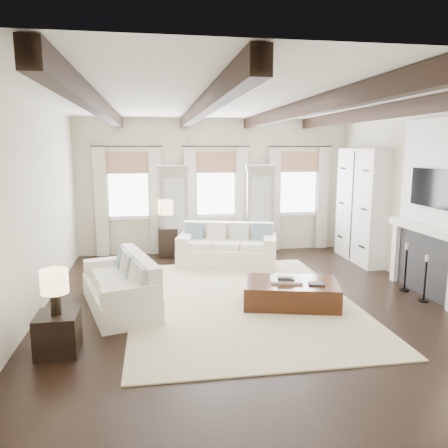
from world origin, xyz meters
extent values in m
plane|color=black|center=(0.00, 0.00, 0.00)|extent=(7.50, 7.50, 0.00)
cube|color=beige|center=(0.00, 3.75, 1.60)|extent=(6.50, 0.04, 3.20)
cube|color=beige|center=(0.00, -3.75, 1.60)|extent=(6.50, 0.04, 3.20)
cube|color=beige|center=(-3.25, 0.00, 1.60)|extent=(0.04, 7.50, 3.20)
cube|color=beige|center=(3.25, 0.00, 1.60)|extent=(0.04, 7.50, 3.20)
cube|color=white|center=(0.00, 0.00, 3.20)|extent=(6.50, 7.50, 0.04)
cube|color=black|center=(-2.20, 0.00, 3.08)|extent=(0.16, 7.40, 0.22)
cube|color=black|center=(-0.75, 0.00, 3.08)|extent=(0.16, 7.40, 0.22)
cube|color=black|center=(0.75, 0.00, 3.08)|extent=(0.16, 7.40, 0.22)
cube|color=black|center=(2.20, 0.00, 3.08)|extent=(0.16, 7.40, 0.22)
cube|color=white|center=(-2.05, 3.72, 1.65)|extent=(0.90, 0.03, 1.45)
cube|color=#A27454|center=(-2.05, 3.66, 2.18)|extent=(0.94, 0.04, 0.50)
cube|color=beige|center=(-2.67, 3.62, 1.27)|extent=(0.28, 0.08, 2.50)
cube|color=beige|center=(-1.43, 3.62, 1.27)|extent=(0.28, 0.08, 2.50)
cylinder|color=black|center=(-2.05, 3.61, 2.55)|extent=(1.60, 0.02, 0.02)
cube|color=white|center=(0.00, 3.72, 1.65)|extent=(0.90, 0.03, 1.45)
cube|color=#A27454|center=(0.00, 3.66, 2.18)|extent=(0.94, 0.04, 0.50)
cube|color=beige|center=(-0.62, 3.62, 1.27)|extent=(0.28, 0.08, 2.50)
cube|color=beige|center=(0.62, 3.62, 1.27)|extent=(0.28, 0.08, 2.50)
cylinder|color=black|center=(0.00, 3.61, 2.55)|extent=(1.60, 0.02, 0.02)
cube|color=white|center=(2.05, 3.72, 1.65)|extent=(0.90, 0.03, 1.45)
cube|color=#A27454|center=(2.05, 3.66, 2.18)|extent=(0.94, 0.04, 0.50)
cube|color=beige|center=(1.43, 3.62, 1.27)|extent=(0.28, 0.08, 2.50)
cube|color=beige|center=(2.67, 3.62, 1.27)|extent=(0.28, 0.08, 2.50)
cylinder|color=black|center=(2.05, 3.61, 2.55)|extent=(1.60, 0.02, 0.02)
cube|color=#9D9589|center=(-1.02, 3.53, 1.00)|extent=(0.64, 0.38, 2.00)
cube|color=#B2B7BA|center=(-1.02, 3.33, 1.15)|extent=(0.48, 0.02, 1.40)
cube|color=#9D9589|center=(-1.02, 3.53, 2.06)|extent=(0.70, 0.42, 0.12)
cube|color=#9D9589|center=(1.02, 3.53, 1.00)|extent=(0.64, 0.38, 2.00)
cube|color=#B2B7BA|center=(1.02, 3.33, 1.15)|extent=(0.48, 0.02, 1.40)
cube|color=#9D9589|center=(1.02, 3.53, 2.06)|extent=(0.70, 0.42, 0.12)
cube|color=#242427|center=(3.16, 0.00, 0.55)|extent=(0.18, 1.50, 1.10)
cube|color=black|center=(3.13, 0.00, 0.40)|extent=(0.10, 0.90, 0.70)
cube|color=white|center=(3.12, 0.82, 0.55)|extent=(0.26, 0.14, 1.10)
cube|color=white|center=(3.09, 0.00, 1.16)|extent=(0.32, 1.90, 0.12)
cube|color=white|center=(3.20, 0.00, 2.10)|extent=(0.10, 1.90, 1.80)
cube|color=black|center=(3.13, 0.00, 1.85)|extent=(0.07, 1.10, 0.64)
cube|color=silver|center=(3.05, 2.35, 1.25)|extent=(0.40, 1.70, 2.50)
cube|color=black|center=(2.84, 2.35, 1.25)|extent=(0.01, 0.02, 2.40)
cube|color=beige|center=(-0.08, 0.16, 0.01)|extent=(3.58, 4.82, 0.02)
cube|color=white|center=(0.06, 2.42, 0.20)|extent=(2.26, 1.46, 0.40)
cube|color=white|center=(0.15, 2.77, 0.65)|extent=(1.97, 0.73, 0.50)
cube|color=white|center=(-0.82, 2.66, 0.53)|extent=(0.48, 0.93, 0.26)
cube|color=white|center=(0.94, 2.18, 0.53)|extent=(0.48, 0.93, 0.26)
cube|color=white|center=(-0.51, 2.52, 0.47)|extent=(0.69, 0.72, 0.14)
cube|color=white|center=(0.04, 2.37, 0.47)|extent=(0.69, 0.72, 0.14)
cube|color=white|center=(0.60, 2.22, 0.47)|extent=(0.69, 0.72, 0.14)
cube|color=slate|center=(-0.61, 2.80, 0.68)|extent=(0.46, 0.32, 0.43)
cube|color=silver|center=(-0.13, 2.67, 0.68)|extent=(0.46, 0.32, 0.43)
cube|color=silver|center=(0.35, 2.54, 0.68)|extent=(0.46, 0.32, 0.43)
cube|color=slate|center=(0.83, 2.41, 0.68)|extent=(0.46, 0.32, 0.43)
cube|color=white|center=(-2.05, 0.15, 0.19)|extent=(1.37, 2.11, 0.37)
cube|color=white|center=(-1.72, 0.24, 0.60)|extent=(0.69, 1.84, 0.46)
cube|color=white|center=(-2.27, 0.97, 0.49)|extent=(0.87, 0.45, 0.24)
cube|color=white|center=(-1.82, -0.67, 0.49)|extent=(0.87, 0.45, 0.24)
cube|color=white|center=(-2.24, 0.66, 0.44)|extent=(0.67, 0.65, 0.13)
cube|color=white|center=(-2.09, 0.14, 0.44)|extent=(0.67, 0.65, 0.13)
cube|color=white|center=(-1.95, -0.38, 0.44)|extent=(0.67, 0.65, 0.13)
cube|color=slate|center=(-2.06, 0.87, 0.63)|extent=(0.30, 0.43, 0.41)
cube|color=silver|center=(-1.98, 0.60, 0.63)|extent=(0.30, 0.43, 0.41)
cube|color=silver|center=(-1.91, 0.33, 0.63)|extent=(0.30, 0.43, 0.41)
cube|color=slate|center=(-1.84, 0.06, 0.63)|extent=(0.30, 0.43, 0.41)
cube|color=silver|center=(-1.76, -0.21, 0.63)|extent=(0.30, 0.43, 0.41)
cube|color=silver|center=(-1.69, -0.47, 0.63)|extent=(0.30, 0.43, 0.41)
cube|color=black|center=(0.67, -0.14, 0.19)|extent=(1.67, 1.27, 0.39)
cube|color=white|center=(0.60, -0.10, 0.41)|extent=(0.58, 0.49, 0.04)
cube|color=#262628|center=(0.58, -0.15, 0.45)|extent=(0.30, 0.26, 0.04)
cube|color=beige|center=(0.56, -0.13, 0.48)|extent=(0.26, 0.22, 0.03)
cube|color=#262628|center=(1.01, -0.36, 0.40)|extent=(0.28, 0.23, 0.03)
cube|color=black|center=(-2.69, -1.30, 0.25)|extent=(0.50, 0.50, 0.50)
cylinder|color=black|center=(-2.69, -1.30, 0.64)|extent=(0.13, 0.13, 0.27)
cylinder|color=#F9D89E|center=(-2.69, -1.30, 0.92)|extent=(0.33, 0.33, 0.29)
cube|color=black|center=(-1.18, 3.47, 0.33)|extent=(0.44, 0.44, 0.66)
cylinder|color=black|center=(-1.18, 3.47, 0.83)|extent=(0.15, 0.15, 0.33)
cylinder|color=#F9D89E|center=(-1.18, 3.47, 1.17)|extent=(0.40, 0.40, 0.35)
cylinder|color=black|center=(2.90, -0.34, 0.01)|extent=(0.16, 0.16, 0.02)
cylinder|color=black|center=(2.90, -0.34, 0.35)|extent=(0.03, 0.03, 0.69)
cylinder|color=beige|center=(2.90, -0.34, 0.73)|extent=(0.06, 0.06, 0.10)
cylinder|color=black|center=(2.90, 0.24, 0.01)|extent=(0.17, 0.17, 0.02)
cylinder|color=black|center=(2.90, 0.24, 0.38)|extent=(0.03, 0.03, 0.76)
cylinder|color=beige|center=(2.90, 0.24, 0.80)|extent=(0.07, 0.07, 0.11)
camera|label=1|loc=(-1.47, -6.63, 2.51)|focal=35.00mm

